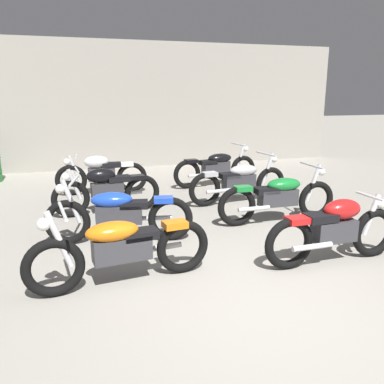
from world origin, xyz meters
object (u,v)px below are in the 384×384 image
at_px(motorcycle_left_row_0, 121,247).
at_px(motorcycle_right_row_0, 335,229).
at_px(motorcycle_left_row_2, 107,189).
at_px(motorcycle_right_row_3, 216,167).
at_px(motorcycle_left_row_3, 101,173).
at_px(motorcycle_right_row_1, 279,196).
at_px(motorcycle_right_row_2, 240,181).
at_px(motorcycle_left_row_1, 118,213).

xyz_separation_m(motorcycle_left_row_0, motorcycle_right_row_0, (2.71, -0.20, 0.01)).
relative_size(motorcycle_left_row_2, motorcycle_right_row_3, 0.91).
relative_size(motorcycle_left_row_0, motorcycle_left_row_2, 1.10).
bearing_deg(motorcycle_left_row_3, motorcycle_right_row_1, -46.61).
xyz_separation_m(motorcycle_right_row_2, motorcycle_right_row_3, (0.09, 1.56, 0.00)).
xyz_separation_m(motorcycle_right_row_0, motorcycle_right_row_1, (0.14, 1.71, -0.01)).
distance_m(motorcycle_left_row_0, motorcycle_right_row_0, 2.72).
xyz_separation_m(motorcycle_left_row_1, motorcycle_right_row_0, (2.58, -1.54, 0.01)).
relative_size(motorcycle_left_row_0, motorcycle_left_row_3, 1.10).
height_order(motorcycle_left_row_2, motorcycle_left_row_3, same).
relative_size(motorcycle_left_row_1, motorcycle_right_row_2, 0.99).
distance_m(motorcycle_left_row_1, motorcycle_right_row_2, 3.00).
bearing_deg(motorcycle_left_row_1, motorcycle_left_row_0, -95.54).
relative_size(motorcycle_left_row_0, motorcycle_left_row_1, 1.01).
height_order(motorcycle_left_row_2, motorcycle_right_row_1, motorcycle_right_row_1).
xyz_separation_m(motorcycle_left_row_2, motorcycle_right_row_3, (2.70, 1.55, -0.01)).
bearing_deg(motorcycle_right_row_2, motorcycle_left_row_3, 149.38).
bearing_deg(motorcycle_right_row_3, motorcycle_left_row_3, -179.49).
distance_m(motorcycle_left_row_1, motorcycle_left_row_3, 3.05).
bearing_deg(motorcycle_left_row_3, motorcycle_left_row_1, -89.82).
relative_size(motorcycle_right_row_1, motorcycle_right_row_2, 1.00).
relative_size(motorcycle_right_row_0, motorcycle_right_row_3, 0.91).
bearing_deg(motorcycle_left_row_0, motorcycle_right_row_1, 27.95).
bearing_deg(motorcycle_left_row_2, motorcycle_left_row_1, -88.91).
distance_m(motorcycle_left_row_2, motorcycle_right_row_0, 4.03).
bearing_deg(motorcycle_left_row_0, motorcycle_left_row_3, 88.43).
height_order(motorcycle_left_row_0, motorcycle_right_row_1, same).
height_order(motorcycle_right_row_1, motorcycle_right_row_2, same).
bearing_deg(motorcycle_right_row_2, motorcycle_left_row_2, 179.75).
bearing_deg(motorcycle_right_row_3, motorcycle_left_row_0, -122.38).
height_order(motorcycle_left_row_3, motorcycle_right_row_1, motorcycle_right_row_1).
relative_size(motorcycle_right_row_1, motorcycle_right_row_3, 1.00).
xyz_separation_m(motorcycle_left_row_3, motorcycle_right_row_1, (2.73, -2.89, -0.01)).
bearing_deg(motorcycle_right_row_0, motorcycle_right_row_1, 85.31).
distance_m(motorcycle_left_row_1, motorcycle_right_row_1, 2.73).
height_order(motorcycle_left_row_3, motorcycle_right_row_0, same).
xyz_separation_m(motorcycle_left_row_0, motorcycle_left_row_1, (0.13, 1.35, 0.00)).
height_order(motorcycle_left_row_1, motorcycle_left_row_3, motorcycle_left_row_1).
bearing_deg(motorcycle_right_row_0, motorcycle_right_row_2, 89.85).
bearing_deg(motorcycle_right_row_2, motorcycle_left_row_1, -149.62).
xyz_separation_m(motorcycle_left_row_2, motorcycle_right_row_2, (2.62, -0.01, -0.01)).
xyz_separation_m(motorcycle_left_row_1, motorcycle_right_row_2, (2.59, 1.52, 0.00)).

